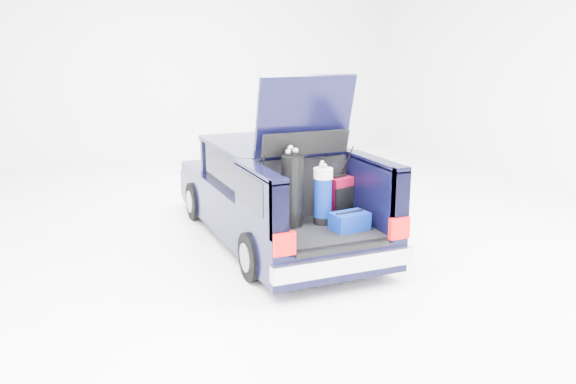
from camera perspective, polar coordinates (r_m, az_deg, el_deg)
name	(u,v)px	position (r m, az deg, el deg)	size (l,w,h in m)	color
ground	(275,239)	(9.08, -1.22, -4.44)	(14.00, 14.00, 0.00)	white
car	(272,194)	(8.98, -1.50, -0.17)	(1.87, 4.65, 2.47)	black
red_suitcase	(340,197)	(8.08, 4.88, -0.47)	(0.39, 0.31, 0.56)	maroon
black_golf_bag	(292,191)	(7.59, 0.37, 0.12)	(0.37, 0.38, 1.01)	black
blue_golf_bag	(323,195)	(7.73, 3.28, -0.32)	(0.32, 0.32, 0.82)	black
blue_duffel	(350,221)	(7.58, 5.79, -2.72)	(0.48, 0.35, 0.24)	navy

